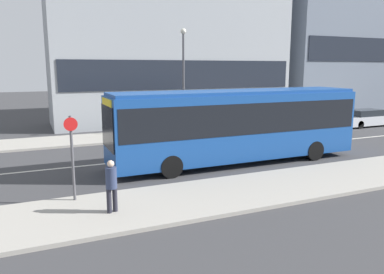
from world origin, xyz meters
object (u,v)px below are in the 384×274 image
Objects in this scene: city_bus at (237,122)px; bus_stop_sign at (72,152)px; parked_car_0 at (313,123)px; parked_car_1 at (366,118)px; pedestrian_near_stop at (111,183)px; street_lamp at (183,71)px.

city_bus is 8.22m from bus_stop_sign.
parked_car_1 is at bearing 3.64° from parked_car_0.
bus_stop_sign reaches higher than parked_car_0.
parked_car_1 is (15.00, 5.81, -1.36)m from city_bus.
pedestrian_near_stop is 0.57× the size of bus_stop_sign.
parked_car_1 is 15.14m from street_lamp.
parked_car_0 is 1.01× the size of parked_car_1.
pedestrian_near_stop is (-21.83, -10.07, 0.43)m from parked_car_1.
parked_car_0 is 0.67× the size of street_lamp.
street_lamp is at bearing 166.44° from parked_car_0.
bus_stop_sign is at bearing -154.65° from parked_car_0.
pedestrian_near_stop reaches higher than parked_car_0.
city_bus is at bearing -158.82° from parked_car_1.
bus_stop_sign is (-0.94, 1.56, 0.73)m from pedestrian_near_stop.
pedestrian_near_stop is at bearing -147.05° from city_bus.
street_lamp is at bearing -138.79° from pedestrian_near_stop.
bus_stop_sign is 13.42m from street_lamp.
parked_car_1 is at bearing -172.65° from pedestrian_near_stop.
street_lamp reaches higher than parked_car_1.
parked_car_1 is at bearing 20.49° from bus_stop_sign.
parked_car_0 is 1.62× the size of bus_stop_sign.
pedestrian_near_stop is at bearing -59.01° from bus_stop_sign.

